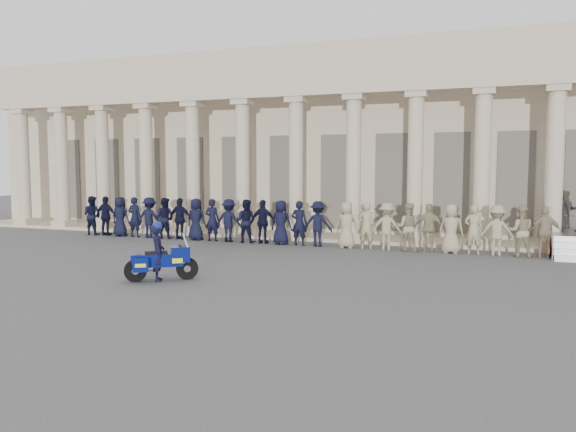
# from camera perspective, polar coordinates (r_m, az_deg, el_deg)

# --- Properties ---
(ground) EXTENTS (90.00, 90.00, 0.00)m
(ground) POSITION_cam_1_polar(r_m,az_deg,el_deg) (17.33, -3.99, -5.80)
(ground) COLOR #4A4A4C
(ground) RESTS_ON ground
(building) EXTENTS (40.00, 12.50, 9.00)m
(building) POSITION_cam_1_polar(r_m,az_deg,el_deg) (31.08, 7.30, 7.34)
(building) COLOR tan
(building) RESTS_ON ground
(officer_rank) EXTENTS (20.76, 0.70, 1.86)m
(officer_rank) POSITION_cam_1_polar(r_m,az_deg,el_deg) (23.37, -0.20, -0.67)
(officer_rank) COLOR black
(officer_rank) RESTS_ON ground
(motorcycle) EXTENTS (1.79, 1.46, 1.34)m
(motorcycle) POSITION_cam_1_polar(r_m,az_deg,el_deg) (16.47, -12.67, -4.43)
(motorcycle) COLOR black
(motorcycle) RESTS_ON ground
(rider) EXTENTS (0.66, 0.71, 1.71)m
(rider) POSITION_cam_1_polar(r_m,az_deg,el_deg) (16.42, -13.09, -3.50)
(rider) COLOR black
(rider) RESTS_ON ground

